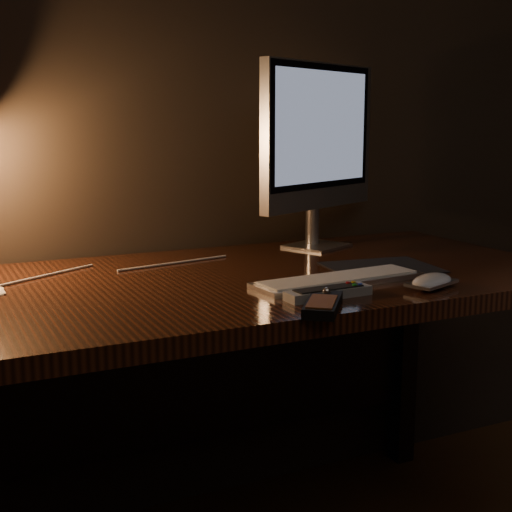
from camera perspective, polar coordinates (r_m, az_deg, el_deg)
name	(u,v)px	position (r m, az deg, el deg)	size (l,w,h in m)	color
desk	(219,324)	(1.70, -3.01, -5.46)	(1.60, 0.75, 0.75)	#3E1C0E
monitor	(319,140)	(1.96, 5.10, 9.23)	(0.44, 0.23, 0.50)	silver
keyboard	(339,279)	(1.56, 6.64, -1.87)	(0.40, 0.11, 0.01)	silver
mousepad	(381,267)	(1.73, 10.00, -0.90)	(0.25, 0.20, 0.00)	black
mouse	(432,284)	(1.54, 13.88, -2.15)	(0.12, 0.06, 0.02)	white
media_remote	(323,304)	(1.33, 5.38, -3.84)	(0.14, 0.16, 0.03)	black
tv_remote	(328,293)	(1.42, 5.81, -2.92)	(0.19, 0.05, 0.02)	#9A9D9F
cable	(111,271)	(1.69, -11.56, -1.16)	(0.01, 0.01, 0.63)	white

